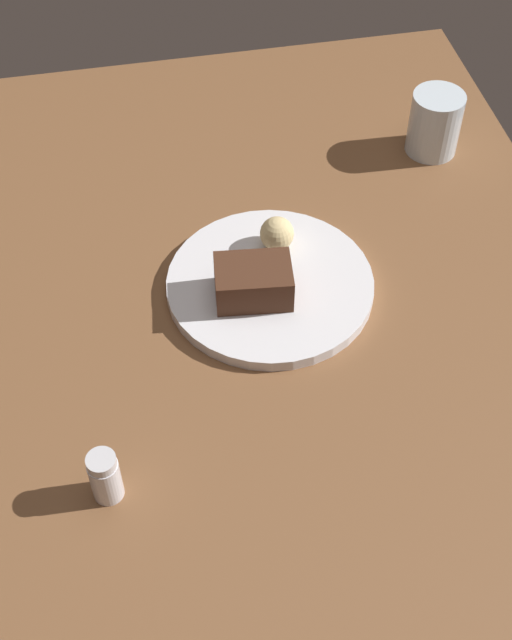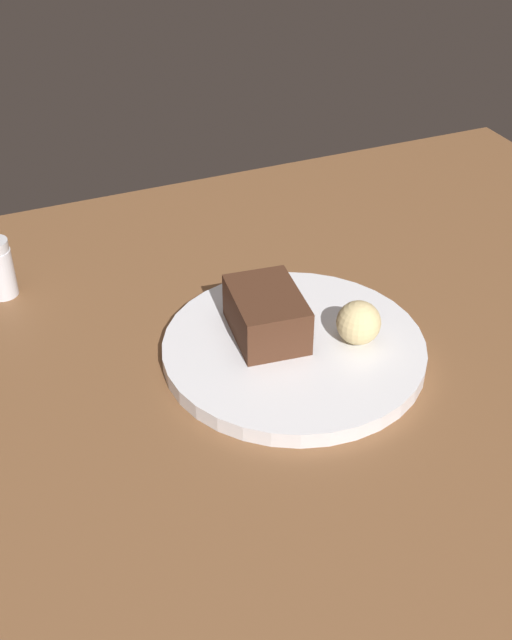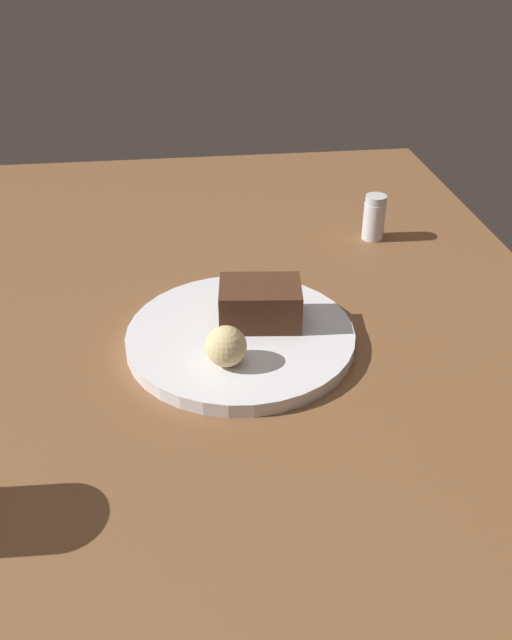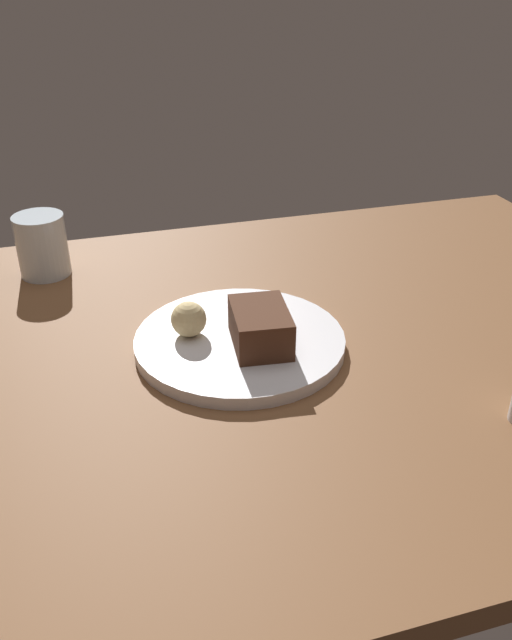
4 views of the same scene
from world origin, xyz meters
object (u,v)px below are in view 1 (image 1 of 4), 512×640
chocolate_cake_slice (253,282)px  salt_shaker (105,477)px  water_glass (435,123)px  bread_roll (277,234)px  dessert_plate (270,285)px

chocolate_cake_slice → salt_shaker: size_ratio=1.38×
chocolate_cake_slice → water_glass: 40.57cm
bread_roll → salt_shaker: (31.33, -25.05, -0.49)cm
dessert_plate → water_glass: water_glass is taller
dessert_plate → bread_roll: bearing=160.1°
salt_shaker → water_glass: (-48.45, 52.27, 1.35)cm
dessert_plate → salt_shaker: size_ratio=3.86×
chocolate_cake_slice → bread_roll: bearing=149.4°
bread_roll → salt_shaker: size_ratio=0.65×
salt_shaker → water_glass: water_glass is taller
dessert_plate → chocolate_cake_slice: (1.93, -2.53, 3.22)cm
bread_roll → chocolate_cake_slice: bearing=-30.6°
dessert_plate → bread_roll: (-5.99, 2.16, 3.05)cm
salt_shaker → water_glass: size_ratio=0.73×
salt_shaker → chocolate_cake_slice: bearing=139.0°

